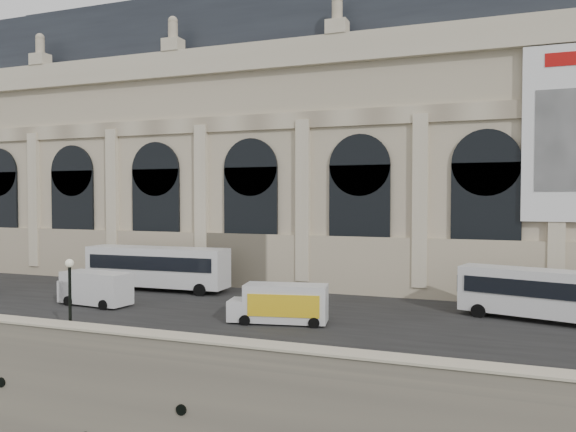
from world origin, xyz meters
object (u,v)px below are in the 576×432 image
object	(u,v)px
bus_right	(552,294)
lamp_right	(70,300)
bus_left	(157,267)
van_c	(93,288)
box_truck	(280,304)

from	to	relation	value
bus_right	lamp_right	size ratio (longest dim) A/B	2.55
bus_left	van_c	bearing A→B (deg)	-96.66
box_truck	bus_right	bearing A→B (deg)	20.76
bus_left	van_c	xyz separation A→B (m)	(-0.86, -7.39, -0.85)
bus_right	box_truck	bearing A→B (deg)	-159.24
bus_right	van_c	size ratio (longest dim) A/B	2.01
bus_right	box_truck	size ratio (longest dim) A/B	1.79
van_c	lamp_right	size ratio (longest dim) A/B	1.27
bus_left	van_c	distance (m)	7.49
bus_left	bus_right	bearing A→B (deg)	-3.29
bus_right	lamp_right	distance (m)	30.38
bus_right	box_truck	distance (m)	17.90
van_c	box_truck	xyz separation A→B (m)	(15.75, -0.77, -0.01)
box_truck	lamp_right	distance (m)	12.92
bus_right	van_c	distance (m)	32.96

